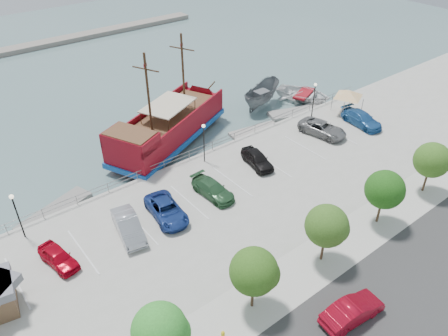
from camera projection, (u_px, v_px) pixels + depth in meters
ground at (246, 200)px, 40.91m from camera, size 160.00×160.00×0.00m
street at (397, 303)px, 29.95m from camera, size 100.00×8.00×0.04m
sidewalk at (329, 253)px, 33.84m from camera, size 100.00×4.00×0.05m
seawall_railing at (197, 152)px, 45.12m from camera, size 50.00×0.06×1.00m
far_shore at (95, 33)px, 81.52m from camera, size 40.00×3.00×0.80m
pirate_ship at (176, 123)px, 49.28m from camera, size 19.15×12.51×12.02m
patrol_boat at (261, 97)px, 56.26m from camera, size 7.75×4.96×2.81m
speedboat at (303, 96)px, 58.10m from camera, size 7.60×8.73×1.51m
dock_west at (54, 211)px, 39.24m from camera, size 7.46×4.34×0.41m
dock_mid at (254, 131)px, 51.49m from camera, size 6.41×2.72×0.36m
dock_east at (299, 112)px, 55.29m from camera, size 8.11×4.67×0.45m
canopy_tent at (349, 90)px, 51.83m from camera, size 5.28×5.28×3.45m
street_sedan at (352, 311)px, 28.50m from camera, size 4.77×2.10×1.52m
fire_hydrant at (223, 335)px, 27.43m from camera, size 0.26×0.26×0.74m
lamp_post_left at (15, 209)px, 33.74m from camera, size 0.36×0.36×4.28m
lamp_post_mid at (204, 136)px, 42.91m from camera, size 0.36×0.36×4.28m
lamp_post_right at (314, 94)px, 51.07m from camera, size 0.36×0.36×4.28m
tree_b at (162, 331)px, 24.37m from camera, size 3.30×3.20×5.00m
tree_c at (256, 272)px, 27.94m from camera, size 3.30×3.20×5.00m
tree_d at (329, 226)px, 31.51m from camera, size 3.30×3.20×5.00m
tree_e at (386, 190)px, 35.08m from camera, size 3.30×3.20×5.00m
tree_f at (433, 161)px, 38.65m from camera, size 3.30×3.20×5.00m
parked_car_a at (58, 257)px, 32.60m from camera, size 2.29×4.15×1.34m
parked_car_b at (128, 226)px, 35.21m from camera, size 2.62×5.15×1.62m
parked_car_c at (166, 210)px, 37.04m from camera, size 3.07×5.47×1.45m
parked_car_d at (213, 189)px, 39.52m from camera, size 2.22×4.85×1.37m
parked_car_e at (257, 159)px, 43.57m from camera, size 2.56×4.65×1.50m
parked_car_g at (322, 129)px, 48.67m from camera, size 3.47×5.83×1.52m
parked_car_h at (362, 119)px, 50.54m from camera, size 2.80×5.54×1.54m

